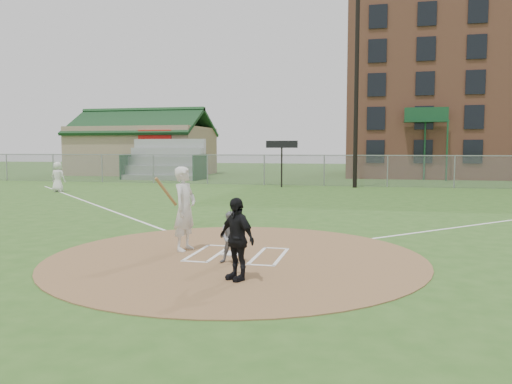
% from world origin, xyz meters
% --- Properties ---
extents(ground, '(140.00, 140.00, 0.00)m').
position_xyz_m(ground, '(0.00, 0.00, 0.00)').
color(ground, '#2F581E').
rests_on(ground, ground).
extents(dirt_circle, '(8.40, 8.40, 0.02)m').
position_xyz_m(dirt_circle, '(0.00, 0.00, 0.01)').
color(dirt_circle, olive).
rests_on(dirt_circle, ground).
extents(home_plate, '(0.50, 0.50, 0.03)m').
position_xyz_m(home_plate, '(-0.15, 0.17, 0.03)').
color(home_plate, silver).
rests_on(home_plate, dirt_circle).
extents(foul_line_third, '(17.04, 17.04, 0.01)m').
position_xyz_m(foul_line_third, '(-9.00, 9.00, 0.01)').
color(foul_line_third, white).
rests_on(foul_line_third, ground).
extents(catcher, '(0.59, 0.49, 1.10)m').
position_xyz_m(catcher, '(0.09, -0.69, 0.57)').
color(catcher, gray).
rests_on(catcher, dirt_circle).
extents(umpire, '(0.95, 0.82, 1.53)m').
position_xyz_m(umpire, '(0.53, -1.94, 0.78)').
color(umpire, black).
rests_on(umpire, dirt_circle).
extents(ondeck_player, '(0.83, 0.54, 1.69)m').
position_xyz_m(ondeck_player, '(-14.20, 14.11, 0.84)').
color(ondeck_player, white).
rests_on(ondeck_player, ground).
extents(batters_boxes, '(2.08, 1.88, 0.01)m').
position_xyz_m(batters_boxes, '(0.00, 0.15, 0.03)').
color(batters_boxes, white).
rests_on(batters_boxes, dirt_circle).
extents(batter_at_plate, '(0.78, 1.07, 1.99)m').
position_xyz_m(batter_at_plate, '(-1.36, 0.36, 1.02)').
color(batter_at_plate, silver).
rests_on(batter_at_plate, dirt_circle).
extents(outfield_fence, '(56.08, 0.08, 2.03)m').
position_xyz_m(outfield_fence, '(0.00, 22.00, 1.02)').
color(outfield_fence, slate).
rests_on(outfield_fence, ground).
extents(bleachers, '(6.08, 3.20, 3.20)m').
position_xyz_m(bleachers, '(-13.00, 26.20, 1.59)').
color(bleachers, '#B7BABF').
rests_on(bleachers, ground).
extents(clubhouse, '(12.20, 8.71, 6.23)m').
position_xyz_m(clubhouse, '(-18.00, 32.99, 2.39)').
color(clubhouse, tan).
rests_on(clubhouse, ground).
extents(light_pole, '(1.20, 0.30, 12.22)m').
position_xyz_m(light_pole, '(2.00, 21.00, 6.61)').
color(light_pole, black).
rests_on(light_pole, ground).
extents(scoreboard_sign, '(2.00, 0.10, 2.93)m').
position_xyz_m(scoreboard_sign, '(-2.50, 20.20, 2.39)').
color(scoreboard_sign, black).
rests_on(scoreboard_sign, ground).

